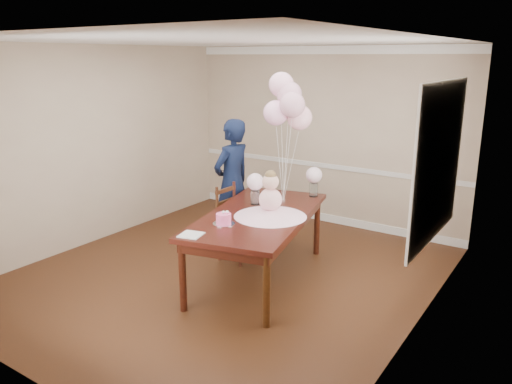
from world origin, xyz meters
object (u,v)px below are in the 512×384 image
object	(u,v)px
dining_table_top	(258,216)
woman	(232,183)
dining_chair_seat	(238,228)
birthday_cake	(224,218)

from	to	relation	value
dining_table_top	woman	xyz separation A→B (m)	(-0.95, 0.79, 0.09)
woman	dining_table_top	bearing A→B (deg)	57.33
woman	dining_chair_seat	bearing A→B (deg)	49.50
dining_table_top	woman	world-z (taller)	woman
dining_table_top	dining_chair_seat	xyz separation A→B (m)	(-0.55, 0.34, -0.35)
dining_table_top	dining_chair_seat	size ratio (longest dim) A/B	5.15
dining_table_top	birthday_cake	distance (m)	0.54
woman	birthday_cake	bearing A→B (deg)	39.95
dining_table_top	woman	distance (m)	1.24
birthday_cake	woman	xyz separation A→B (m)	(-0.85, 1.31, 0.00)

